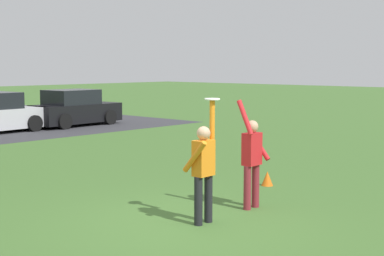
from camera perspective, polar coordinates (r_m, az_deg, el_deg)
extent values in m
plane|color=#426B2D|center=(9.80, -0.64, -9.44)|extent=(120.00, 120.00, 0.00)
cylinder|color=black|center=(9.57, 0.64, -7.29)|extent=(0.14, 0.14, 0.82)
cylinder|color=black|center=(9.77, 1.64, -7.02)|extent=(0.14, 0.14, 0.82)
cube|color=orange|center=(9.53, 1.15, -3.00)|extent=(0.36, 0.23, 0.60)
sphere|color=tan|center=(9.47, 1.16, -0.52)|extent=(0.23, 0.23, 0.23)
cylinder|color=orange|center=(9.35, 0.26, -2.88)|extent=(0.10, 0.49, 0.56)
cylinder|color=orange|center=(9.62, 2.03, 0.87)|extent=(0.09, 0.09, 0.66)
cylinder|color=maroon|center=(10.84, 6.34, -5.72)|extent=(0.14, 0.14, 0.82)
cylinder|color=maroon|center=(10.63, 5.53, -5.95)|extent=(0.14, 0.14, 0.82)
cube|color=red|center=(10.61, 5.99, -2.08)|extent=(0.36, 0.23, 0.60)
sphere|color=tan|center=(10.56, 6.01, 0.15)|extent=(0.23, 0.23, 0.23)
cylinder|color=red|center=(10.79, 6.68, -1.70)|extent=(0.10, 0.49, 0.56)
cylinder|color=red|center=(10.36, 5.30, 1.06)|extent=(0.09, 0.36, 0.64)
cylinder|color=white|center=(9.60, 2.04, 2.90)|extent=(0.26, 0.26, 0.02)
cylinder|color=black|center=(25.37, -17.81, 0.71)|extent=(0.67, 0.26, 0.66)
cylinder|color=black|center=(23.87, -15.41, 0.46)|extent=(0.67, 0.26, 0.66)
cube|color=black|center=(25.81, -11.63, 1.47)|extent=(4.20, 2.03, 0.80)
cube|color=black|center=(25.67, -11.93, 3.04)|extent=(2.19, 1.76, 0.64)
cylinder|color=black|center=(27.34, -10.77, 1.28)|extent=(0.67, 0.26, 0.66)
cylinder|color=black|center=(25.98, -8.18, 1.07)|extent=(0.67, 0.26, 0.66)
cylinder|color=black|center=(25.78, -15.09, 0.88)|extent=(0.67, 0.26, 0.66)
cylinder|color=black|center=(24.33, -12.57, 0.64)|extent=(0.67, 0.26, 0.66)
cone|color=orange|center=(12.82, 7.50, -5.00)|extent=(0.26, 0.26, 0.32)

